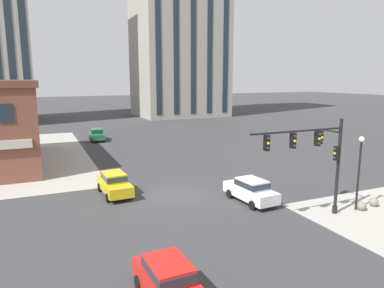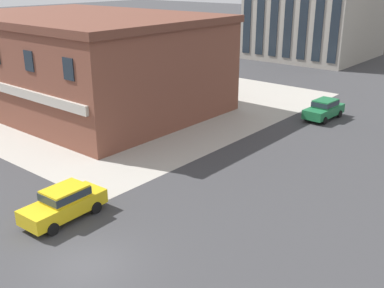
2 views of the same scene
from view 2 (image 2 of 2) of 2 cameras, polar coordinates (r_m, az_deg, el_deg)
ground_plane at (r=21.03m, az=-12.91°, el=-14.42°), size 320.00×320.00×0.00m
sidewalk_far_corner at (r=47.04m, az=-8.73°, el=5.52°), size 32.00×32.00×0.02m
car_main_northbound_near at (r=24.44m, az=-15.56°, el=-6.95°), size 2.04×4.47×1.68m
car_parked_curb at (r=41.41m, az=16.06°, el=4.25°), size 2.07×4.49×1.68m
storefront_block_near_corner at (r=44.45m, az=-13.32°, el=9.98°), size 24.04×17.00×8.49m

